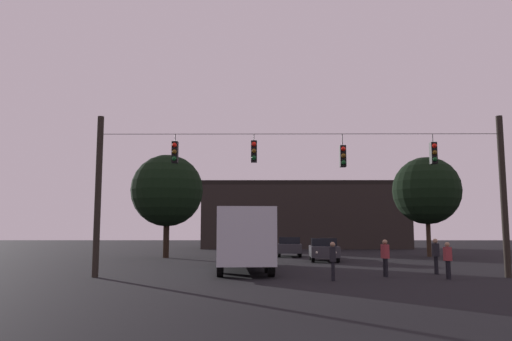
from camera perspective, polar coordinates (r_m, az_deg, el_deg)
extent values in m
plane|color=black|center=(31.87, 3.64, -10.41)|extent=(168.00, 168.00, 0.00)
cylinder|color=black|center=(23.10, -17.42, -2.70)|extent=(0.28, 0.28, 7.04)
cylinder|color=black|center=(24.45, 26.18, -2.52)|extent=(0.28, 0.28, 7.04)
cylinder|color=black|center=(22.44, 4.96, 4.14)|extent=(17.68, 0.02, 0.02)
cylinder|color=black|center=(22.64, -9.11, 3.64)|extent=(0.03, 0.03, 0.33)
cube|color=black|center=(22.53, -9.14, 2.04)|extent=(0.26, 0.32, 0.95)
sphere|color=red|center=(22.40, -9.20, 2.87)|extent=(0.20, 0.20, 0.20)
sphere|color=#5B3D0C|center=(22.35, -9.21, 2.11)|extent=(0.20, 0.20, 0.20)
sphere|color=#0C4219|center=(22.31, -9.23, 1.35)|extent=(0.20, 0.20, 0.20)
cylinder|color=black|center=(22.34, -0.23, 3.74)|extent=(0.03, 0.03, 0.30)
cube|color=black|center=(22.23, -0.23, 2.15)|extent=(0.26, 0.32, 0.95)
sphere|color=red|center=(22.10, -0.23, 3.00)|extent=(0.20, 0.20, 0.20)
sphere|color=#5B3D0C|center=(22.05, -0.23, 2.23)|extent=(0.20, 0.20, 0.20)
sphere|color=#0C4219|center=(22.01, -0.23, 1.46)|extent=(0.20, 0.20, 0.20)
cylinder|color=black|center=(22.62, 9.74, 3.43)|extent=(0.03, 0.03, 0.51)
cube|color=black|center=(22.50, 9.77, 1.59)|extent=(0.26, 0.32, 0.95)
sphere|color=red|center=(22.37, 9.83, 2.42)|extent=(0.20, 0.20, 0.20)
sphere|color=#5B3D0C|center=(22.33, 9.85, 1.66)|extent=(0.20, 0.20, 0.20)
sphere|color=#0C4219|center=(22.28, 9.86, 0.90)|extent=(0.20, 0.20, 0.20)
cylinder|color=black|center=(23.61, 19.33, 3.46)|extent=(0.03, 0.03, 0.38)
cube|color=black|center=(23.51, 19.39, 1.86)|extent=(0.26, 0.32, 0.95)
sphere|color=red|center=(23.38, 19.51, 2.66)|extent=(0.20, 0.20, 0.20)
sphere|color=#5B3D0C|center=(23.34, 19.54, 1.93)|extent=(0.20, 0.20, 0.20)
sphere|color=#0C4219|center=(23.30, 19.57, 1.20)|extent=(0.20, 0.20, 0.20)
cube|color=#B7BCC6|center=(26.43, -1.51, -7.34)|extent=(3.20, 11.14, 2.50)
cube|color=black|center=(26.43, -1.50, -6.02)|extent=(3.19, 10.48, 0.70)
cylinder|color=black|center=(30.41, -3.88, -9.63)|extent=(0.34, 1.02, 1.00)
cylinder|color=black|center=(30.47, 0.36, -9.64)|extent=(0.34, 1.02, 1.00)
cylinder|color=black|center=(24.26, -4.01, -10.32)|extent=(0.34, 1.02, 1.00)
cylinder|color=black|center=(24.33, 1.31, -10.33)|extent=(0.34, 1.02, 1.00)
cylinder|color=black|center=(22.28, -4.07, -10.63)|extent=(0.34, 1.02, 1.00)
cylinder|color=black|center=(22.37, 1.73, -10.63)|extent=(0.34, 1.02, 1.00)
cube|color=beige|center=(29.73, -1.71, -6.12)|extent=(2.61, 0.96, 0.56)
cube|color=beige|center=(23.68, -1.29, -5.92)|extent=(2.61, 0.96, 0.56)
cube|color=#2D2D33|center=(34.14, 7.66, -9.02)|extent=(2.05, 4.40, 0.68)
cube|color=black|center=(34.27, 7.62, -8.01)|extent=(1.72, 2.41, 0.52)
cylinder|color=black|center=(32.80, 9.23, -9.67)|extent=(0.26, 0.65, 0.64)
cylinder|color=black|center=(32.69, 6.43, -9.73)|extent=(0.26, 0.65, 0.64)
cylinder|color=black|center=(35.63, 8.79, -9.46)|extent=(0.26, 0.65, 0.64)
cylinder|color=black|center=(35.53, 6.22, -9.50)|extent=(0.26, 0.65, 0.64)
sphere|color=white|center=(32.09, 8.95, -9.13)|extent=(0.18, 0.18, 0.18)
sphere|color=white|center=(32.01, 6.87, -9.17)|extent=(0.18, 0.18, 0.18)
cube|color=#2D2D33|center=(40.25, 3.78, -8.74)|extent=(1.97, 4.37, 0.68)
cube|color=black|center=(40.08, 3.77, -7.89)|extent=(1.68, 2.38, 0.52)
cylinder|color=black|center=(41.67, 2.64, -9.15)|extent=(0.25, 0.65, 0.64)
cylinder|color=black|center=(41.70, 4.84, -9.13)|extent=(0.25, 0.65, 0.64)
cylinder|color=black|center=(38.83, 2.64, -9.31)|extent=(0.25, 0.65, 0.64)
cylinder|color=black|center=(38.86, 5.00, -9.29)|extent=(0.25, 0.65, 0.64)
sphere|color=white|center=(42.34, 2.93, -8.65)|extent=(0.18, 0.18, 0.18)
sphere|color=white|center=(42.36, 4.51, -8.64)|extent=(0.18, 0.18, 0.18)
cylinder|color=black|center=(22.72, 20.82, -10.44)|extent=(0.14, 0.14, 0.75)
cylinder|color=black|center=(22.57, 20.97, -10.46)|extent=(0.14, 0.14, 0.75)
cube|color=maroon|center=(22.60, 20.82, -8.79)|extent=(0.25, 0.36, 0.56)
sphere|color=#8C6B51|center=(22.59, 20.78, -7.82)|extent=(0.20, 0.20, 0.20)
cylinder|color=black|center=(20.65, 8.69, -11.19)|extent=(0.14, 0.14, 0.76)
cylinder|color=black|center=(20.81, 8.71, -11.16)|extent=(0.14, 0.14, 0.76)
cube|color=black|center=(20.69, 8.67, -9.34)|extent=(0.30, 0.40, 0.57)
sphere|color=#8C6B51|center=(20.68, 8.65, -8.26)|extent=(0.21, 0.21, 0.21)
cylinder|color=black|center=(22.90, 14.51, -10.58)|extent=(0.14, 0.14, 0.79)
cylinder|color=black|center=(23.05, 14.33, -10.56)|extent=(0.14, 0.14, 0.79)
cube|color=maroon|center=(22.94, 14.37, -8.84)|extent=(0.31, 0.40, 0.60)
sphere|color=#8C6B51|center=(22.93, 14.34, -7.83)|extent=(0.22, 0.22, 0.22)
cylinder|color=black|center=(25.00, 19.75, -10.06)|extent=(0.14, 0.14, 0.80)
cylinder|color=black|center=(25.16, 19.64, -10.04)|extent=(0.14, 0.14, 0.80)
cube|color=black|center=(25.05, 19.63, -8.45)|extent=(0.26, 0.37, 0.60)
sphere|color=#8C6B51|center=(25.04, 19.59, -7.51)|extent=(0.22, 0.22, 0.22)
cube|color=black|center=(60.89, 5.39, -5.34)|extent=(23.63, 8.68, 7.19)
cube|color=black|center=(61.11, 5.34, -1.73)|extent=(23.63, 8.68, 0.50)
cylinder|color=#2D2116|center=(42.17, 18.91, -6.94)|extent=(0.35, 0.35, 3.32)
sphere|color=black|center=(42.29, 18.72, -2.16)|extent=(5.34, 5.34, 5.34)
cylinder|color=black|center=(38.73, -10.11, -7.36)|extent=(0.45, 0.45, 3.15)
sphere|color=black|center=(38.86, -10.00, -2.23)|extent=(5.44, 5.44, 5.44)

